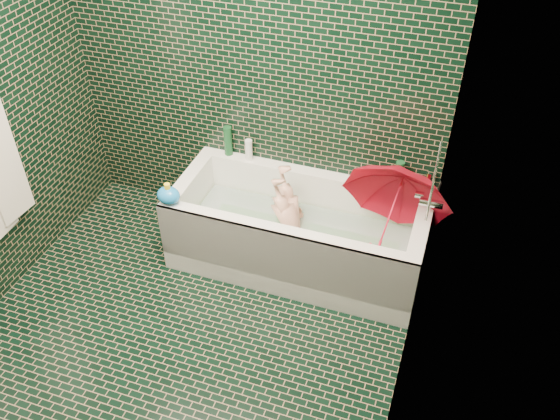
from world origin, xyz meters
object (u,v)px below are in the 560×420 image
(bathtub, at_px, (297,239))
(rubber_duck, at_px, (402,186))
(child, at_px, (292,225))
(bath_toy, at_px, (168,195))
(umbrella, at_px, (391,212))

(bathtub, relative_size, rubber_duck, 14.91)
(child, distance_m, bath_toy, 0.86)
(rubber_duck, distance_m, bath_toy, 1.53)
(child, relative_size, umbrella, 1.25)
(bath_toy, bearing_deg, umbrella, 29.05)
(umbrella, bearing_deg, rubber_duck, 103.61)
(child, relative_size, bath_toy, 4.53)
(child, relative_size, rubber_duck, 7.27)
(umbrella, relative_size, rubber_duck, 5.83)
(bathtub, relative_size, bath_toy, 9.28)
(bathtub, xyz_separation_m, bath_toy, (-0.78, -0.30, 0.40))
(child, bearing_deg, bath_toy, -65.13)
(child, distance_m, rubber_duck, 0.78)
(bathtub, distance_m, child, 0.11)
(bathtub, distance_m, umbrella, 0.73)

